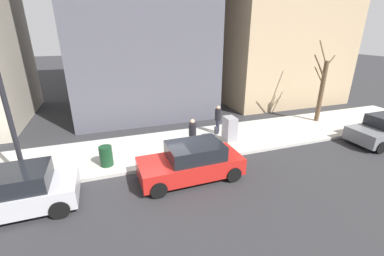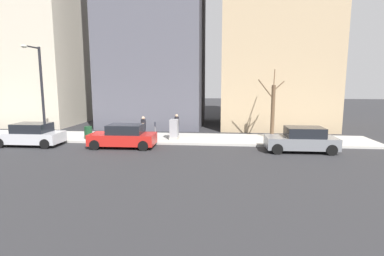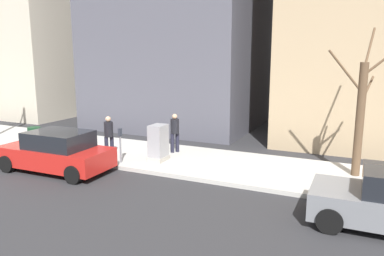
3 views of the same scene
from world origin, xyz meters
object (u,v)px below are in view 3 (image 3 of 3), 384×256
object	(u,v)px
parked_car_red	(57,152)
bare_tree	(360,114)
utility_box	(158,143)
trash_bin	(35,137)
parking_meter	(120,142)
pedestrian_midblock	(109,134)
pedestrian_near_meter	(175,131)

from	to	relation	value
parked_car_red	bare_tree	world-z (taller)	bare_tree
utility_box	trash_bin	bearing A→B (deg)	93.67
parking_meter	parked_car_red	bearing A→B (deg)	131.31
parked_car_red	utility_box	world-z (taller)	utility_box
bare_tree	pedestrian_midblock	size ratio (longest dim) A/B	3.03
utility_box	pedestrian_midblock	world-z (taller)	pedestrian_midblock
bare_tree	pedestrian_near_meter	world-z (taller)	bare_tree
parked_car_red	pedestrian_near_meter	distance (m)	4.82
bare_tree	trash_bin	xyz separation A→B (m)	(-1.74, 13.35, -1.70)
parked_car_red	pedestrian_near_meter	world-z (taller)	pedestrian_near_meter
parked_car_red	pedestrian_near_meter	size ratio (longest dim) A/B	2.55
parked_car_red	utility_box	distance (m)	3.79
parking_meter	trash_bin	size ratio (longest dim) A/B	1.50
trash_bin	pedestrian_midblock	distance (m)	4.11
utility_box	parking_meter	bearing A→B (deg)	125.48
parked_car_red	trash_bin	xyz separation A→B (m)	(1.99, 3.30, -0.14)
parking_meter	bare_tree	xyz separation A→B (m)	(2.19, -8.30, 1.33)
bare_tree	utility_box	bearing A→B (deg)	100.68
parking_meter	pedestrian_near_meter	distance (m)	2.57
parking_meter	bare_tree	distance (m)	8.69
parked_car_red	trash_bin	size ratio (longest dim) A/B	4.70
trash_bin	pedestrian_near_meter	world-z (taller)	pedestrian_near_meter
bare_tree	pedestrian_midblock	bearing A→B (deg)	99.92
parking_meter	utility_box	world-z (taller)	utility_box
bare_tree	pedestrian_near_meter	size ratio (longest dim) A/B	3.03
parked_car_red	trash_bin	bearing A→B (deg)	57.86
pedestrian_near_meter	pedestrian_midblock	xyz separation A→B (m)	(-1.72, 2.15, 0.00)
bare_tree	pedestrian_midblock	world-z (taller)	bare_tree
pedestrian_near_meter	utility_box	bearing A→B (deg)	36.61
bare_tree	trash_bin	distance (m)	13.57
utility_box	bare_tree	world-z (taller)	bare_tree
pedestrian_near_meter	pedestrian_midblock	distance (m)	2.75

